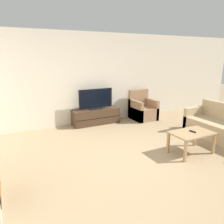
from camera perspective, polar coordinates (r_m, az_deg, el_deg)
ground_plane at (r=4.55m, az=8.43°, el=-12.14°), size 24.00×24.00×0.00m
wall_back at (r=6.69m, az=-5.92°, el=8.66°), size 12.00×0.06×2.70m
tv_stand at (r=6.66m, az=-4.17°, el=-1.16°), size 1.44×0.46×0.46m
tv at (r=6.53m, az=-4.24°, el=3.22°), size 1.06×0.18×0.62m
armchair at (r=7.21m, az=7.97°, el=0.56°), size 0.70×0.76×0.94m
coffee_table at (r=4.92m, az=20.08°, el=-5.71°), size 0.89×0.57×0.47m
remote at (r=4.92m, az=20.31°, el=-4.78°), size 0.06×0.15×0.02m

